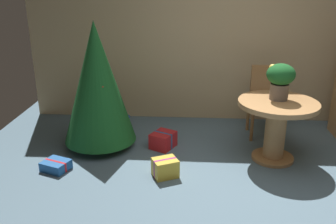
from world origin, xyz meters
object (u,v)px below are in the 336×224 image
wooden_chair_far (264,97)px  gift_box_red (163,140)px  gift_box_blue (56,165)px  holiday_tree (97,83)px  gift_box_gold (165,168)px  flower_vase (280,78)px  round_dining_table (276,121)px

wooden_chair_far → gift_box_red: wooden_chair_far is taller
wooden_chair_far → gift_box_red: (-1.36, -0.55, -0.43)m
gift_box_blue → holiday_tree: bearing=60.9°
gift_box_gold → gift_box_blue: bearing=177.3°
flower_vase → gift_box_blue: 2.77m
holiday_tree → gift_box_gold: bearing=-39.0°
holiday_tree → gift_box_gold: (0.89, -0.72, -0.76)m
wooden_chair_far → gift_box_gold: bearing=-134.8°
holiday_tree → gift_box_red: size_ratio=4.18×
wooden_chair_far → holiday_tree: size_ratio=0.59×
holiday_tree → wooden_chair_far: bearing=14.5°
gift_box_red → flower_vase: bearing=-6.9°
gift_box_red → round_dining_table: bearing=-10.0°
holiday_tree → gift_box_blue: size_ratio=4.61×
flower_vase → gift_box_blue: size_ratio=1.21×
round_dining_table → wooden_chair_far: (0.00, 0.79, 0.03)m
gift_box_blue → gift_box_gold: bearing=-2.7°
holiday_tree → gift_box_red: bearing=0.9°
round_dining_table → holiday_tree: (-2.17, 0.23, 0.36)m
round_dining_table → flower_vase: size_ratio=2.17×
round_dining_table → flower_vase: flower_vase is taller
gift_box_blue → gift_box_gold: gift_box_gold is taller
wooden_chair_far → gift_box_gold: size_ratio=2.95×
round_dining_table → flower_vase: (0.01, 0.07, 0.49)m
holiday_tree → gift_box_red: holiday_tree is taller
round_dining_table → holiday_tree: 2.21m
wooden_chair_far → holiday_tree: bearing=-165.5°
gift_box_gold → round_dining_table: bearing=21.3°
flower_vase → holiday_tree: 2.19m
round_dining_table → gift_box_gold: size_ratio=2.83×
flower_vase → gift_box_red: bearing=173.1°
wooden_chair_far → gift_box_gold: (-1.28, -1.29, -0.43)m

